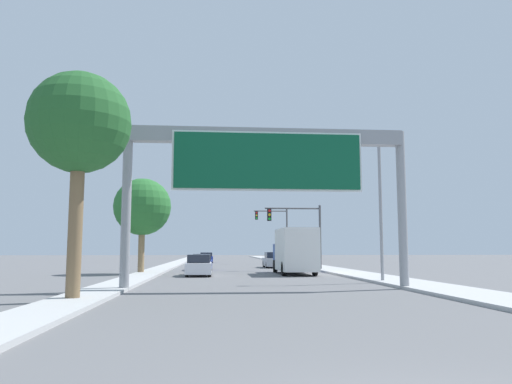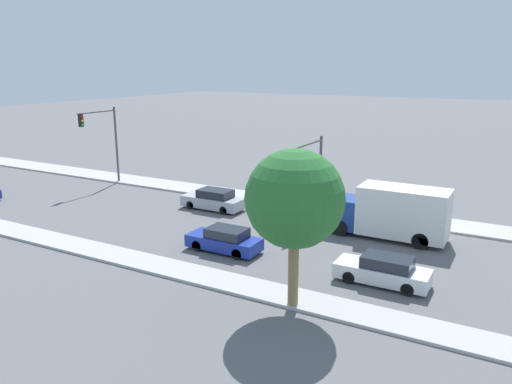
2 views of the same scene
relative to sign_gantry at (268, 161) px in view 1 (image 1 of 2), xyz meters
name	(u,v)px [view 1 (image 1 of 2)]	position (x,y,z in m)	size (l,w,h in m)	color
sidewalk_right	(293,263)	(7.75, 42.13, -5.89)	(3.00, 120.00, 0.15)	#B2B2B2
median_strip_left	(176,263)	(-7.25, 42.13, -5.89)	(2.00, 120.00, 0.15)	#B2B2B2
sign_gantry	(268,161)	(0.00, 0.00, 0.00)	(13.33, 0.73, 7.51)	gray
car_mid_left	(199,266)	(-3.50, 12.59, -5.27)	(1.73, 4.62, 1.47)	silver
car_near_left	(273,260)	(3.50, 27.37, -5.24)	(1.82, 4.80, 1.55)	#A5A8AD
car_near_right	(206,258)	(-3.50, 45.94, -5.31)	(1.77, 4.53, 1.39)	navy
car_far_right	(202,262)	(-3.50, 21.90, -5.29)	(1.75, 4.41, 1.43)	navy
truck_box_primary	(295,251)	(3.50, 14.03, -4.28)	(2.47, 7.46, 3.33)	navy
traffic_light_near_intersection	(301,225)	(5.09, 20.13, -2.07)	(4.95, 0.32, 5.68)	#4C4C4F
traffic_light_mid_block	(277,227)	(5.48, 40.13, -1.32)	(4.32, 0.32, 6.97)	#4C4C4F
palm_tree_foreground	(80,125)	(-7.43, -4.45, 0.43)	(3.74, 3.74, 8.36)	brown
palm_tree_background	(142,207)	(-7.92, 15.47, -0.95)	(4.32, 4.32, 7.21)	#8C704C
street_lamp_right	(374,193)	(6.52, 4.37, -0.95)	(2.66, 0.28, 8.45)	gray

